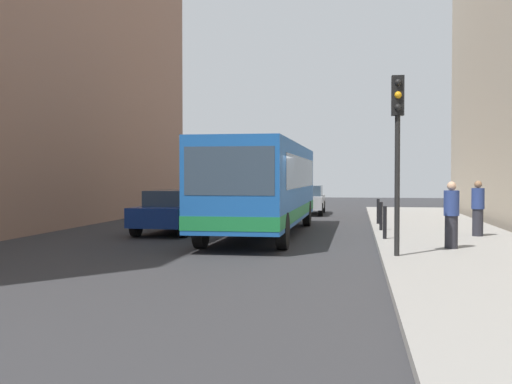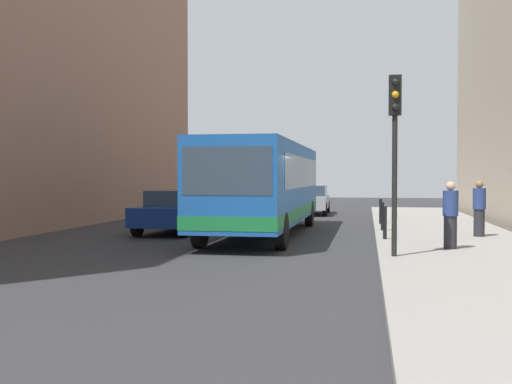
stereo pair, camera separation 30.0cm
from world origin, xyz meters
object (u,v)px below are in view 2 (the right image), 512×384
Objects in this scene: bus at (265,183)px; bollard_near at (385,223)px; pedestrian_mid_sidewalk at (479,209)px; car_beside_bus at (178,210)px; traffic_light at (395,131)px; bollard_mid at (382,216)px; pedestrian_near_signal at (450,215)px; bollard_far at (381,211)px; car_behind_bus at (310,199)px.

bus is 11.61× the size of bollard_near.
pedestrian_mid_sidewalk reaches higher than bollard_near.
car_beside_bus is 9.68m from traffic_light.
traffic_light is 7.08m from bollard_mid.
pedestrian_near_signal reaches higher than pedestrian_mid_sidewalk.
pedestrian_mid_sidewalk is at bearing 173.01° from bus.
pedestrian_mid_sidewalk is (2.72, 5.12, -2.02)m from traffic_light.
bollard_far is at bearing 127.15° from pedestrian_near_signal.
traffic_light reaches higher than bollard_mid.
pedestrian_near_signal is (8.54, -4.50, 0.21)m from car_beside_bus.
bollard_near is at bearing -90.00° from bollard_mid.
traffic_light is at bearing 123.87° from bus.
traffic_light reaches higher than pedestrian_mid_sidewalk.
car_beside_bus and car_behind_bus have the same top height.
pedestrian_near_signal is (1.45, 1.71, -2.01)m from traffic_light.
bollard_near and bollard_mid have the same top height.
bollard_far is at bearing -137.41° from bus.
pedestrian_near_signal is at bearing -72.69° from bollard_mid.
pedestrian_near_signal is 1.00× the size of pedestrian_mid_sidewalk.
car_beside_bus reaches higher than bollard_far.
bus is at bearing -137.53° from bollard_far.
bollard_mid is at bearing 90.00° from bollard_near.
car_behind_bus is at bearing -104.00° from car_beside_bus.
pedestrian_mid_sidewalk is at bearing 24.57° from bollard_near.
car_beside_bus is at bearing -4.45° from bus.
bus is at bearing 20.47° from pedestrian_mid_sidewalk.
car_behind_bus is at bearing 107.72° from bollard_mid.
pedestrian_mid_sidewalk is at bearing 177.64° from car_beside_bus.
bus is 11.40m from car_behind_bus.
pedestrian_near_signal reaches higher than bollard_near.
bus reaches higher than bollard_mid.
bus is at bearing -169.59° from bollard_mid.
bus is 5.37m from bollard_far.
bus is 2.69× the size of traffic_light.
traffic_light reaches higher than car_behind_bus.
bollard_near is 1.00× the size of bollard_far.
bollard_mid is at bearing -172.26° from car_beside_bus.
bus is 6.53× the size of pedestrian_near_signal.
bus reaches higher than car_behind_bus.
car_behind_bus is 2.63× the size of pedestrian_mid_sidewalk.
car_beside_bus is 7.73m from bollard_far.
bollard_mid is 0.56× the size of pedestrian_near_signal.
bollard_far is 5.23m from pedestrian_mid_sidewalk.
bollard_near is 3.13m from pedestrian_mid_sidewalk.
car_beside_bus is at bearing -154.70° from bollard_far.
pedestrian_mid_sidewalk is (2.82, 1.29, 0.36)m from bollard_near.
bus is 7.28m from traffic_light.
pedestrian_mid_sidewalk reaches higher than car_beside_bus.
pedestrian_near_signal is at bearing 97.06° from pedestrian_mid_sidewalk.
bollard_far is at bearing 90.60° from traffic_light.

